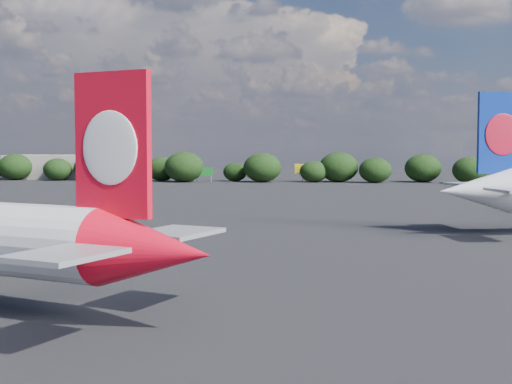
# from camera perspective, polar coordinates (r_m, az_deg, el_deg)

# --- Properties ---
(ground) EXTENTS (500.00, 500.00, 0.00)m
(ground) POSITION_cam_1_polar(r_m,az_deg,el_deg) (99.42, -6.19, -2.73)
(ground) COLOR black
(ground) RESTS_ON ground
(terminal_building) EXTENTS (42.00, 16.00, 8.00)m
(terminal_building) POSITION_cam_1_polar(r_m,az_deg,el_deg) (244.32, -14.48, 1.95)
(terminal_building) COLOR gray
(terminal_building) RESTS_ON ground
(highway_sign) EXTENTS (6.00, 0.30, 4.50)m
(highway_sign) POSITION_cam_1_polar(r_m,az_deg,el_deg) (216.22, -4.26, 1.61)
(highway_sign) COLOR #156C21
(highway_sign) RESTS_ON ground
(billboard_yellow) EXTENTS (5.00, 0.30, 5.50)m
(billboard_yellow) POSITION_cam_1_polar(r_m,az_deg,el_deg) (218.79, 3.78, 1.83)
(billboard_yellow) COLOR yellow
(billboard_yellow) RESTS_ON ground
(horizon_treeline) EXTENTS (206.44, 16.86, 9.26)m
(horizon_treeline) POSITION_cam_1_polar(r_m,az_deg,el_deg) (217.83, 3.07, 1.90)
(horizon_treeline) COLOR black
(horizon_treeline) RESTS_ON ground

